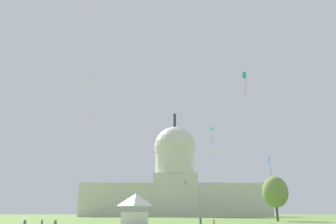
{
  "coord_description": "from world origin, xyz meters",
  "views": [
    {
      "loc": [
        -1.58,
        -21.87,
        2.86
      ],
      "look_at": [
        -1.05,
        72.57,
        30.71
      ],
      "focal_mm": 36.32,
      "sensor_mm": 36.0,
      "label": 1
    }
  ],
  "objects_px": {
    "tree_east_mid": "(275,192)",
    "kite_lime_high": "(181,117)",
    "event_tent": "(135,209)",
    "kite_blue_low": "(269,162)",
    "kite_violet_low": "(185,183)",
    "person_tan_edge_west": "(214,224)",
    "kite_yellow_mid": "(209,152)",
    "kite_cyan_low": "(210,132)",
    "person_denim_deep_crowd": "(200,222)",
    "person_denim_back_center": "(25,224)",
    "capitol_building": "(175,183)",
    "kite_turquoise_mid": "(245,78)",
    "kite_orange_high": "(90,115)",
    "kite_white_mid": "(89,80)",
    "person_purple_front_center": "(42,224)"
  },
  "relations": [
    {
      "from": "tree_east_mid",
      "to": "kite_lime_high",
      "type": "relative_size",
      "value": 8.59
    },
    {
      "from": "event_tent",
      "to": "kite_blue_low",
      "type": "xyz_separation_m",
      "value": [
        25.91,
        -14.98,
        8.27
      ]
    },
    {
      "from": "tree_east_mid",
      "to": "kite_violet_low",
      "type": "bearing_deg",
      "value": 110.87
    },
    {
      "from": "person_tan_edge_west",
      "to": "kite_violet_low",
      "type": "height_order",
      "value": "kite_violet_low"
    },
    {
      "from": "event_tent",
      "to": "tree_east_mid",
      "type": "distance_m",
      "value": 55.79
    },
    {
      "from": "kite_violet_low",
      "to": "kite_yellow_mid",
      "type": "relative_size",
      "value": 3.45
    },
    {
      "from": "kite_cyan_low",
      "to": "kite_yellow_mid",
      "type": "xyz_separation_m",
      "value": [
        14.08,
        113.03,
        16.03
      ]
    },
    {
      "from": "person_denim_deep_crowd",
      "to": "person_denim_back_center",
      "type": "bearing_deg",
      "value": 110.4
    },
    {
      "from": "event_tent",
      "to": "person_tan_edge_west",
      "type": "xyz_separation_m",
      "value": [
        15.76,
        -11.05,
        -2.7
      ]
    },
    {
      "from": "capitol_building",
      "to": "person_denim_back_center",
      "type": "relative_size",
      "value": 73.67
    },
    {
      "from": "person_denim_deep_crowd",
      "to": "kite_violet_low",
      "type": "relative_size",
      "value": 0.54
    },
    {
      "from": "capitol_building",
      "to": "kite_turquoise_mid",
      "type": "bearing_deg",
      "value": -86.89
    },
    {
      "from": "event_tent",
      "to": "kite_blue_low",
      "type": "bearing_deg",
      "value": -30.39
    },
    {
      "from": "kite_turquoise_mid",
      "to": "capitol_building",
      "type": "bearing_deg",
      "value": 117.09
    },
    {
      "from": "kite_blue_low",
      "to": "kite_violet_low",
      "type": "distance_m",
      "value": 118.18
    },
    {
      "from": "person_tan_edge_west",
      "to": "person_denim_back_center",
      "type": "relative_size",
      "value": 1.03
    },
    {
      "from": "person_denim_back_center",
      "to": "kite_yellow_mid",
      "type": "xyz_separation_m",
      "value": [
        46.81,
        97.18,
        29.84
      ]
    },
    {
      "from": "kite_orange_high",
      "to": "person_denim_back_center",
      "type": "bearing_deg",
      "value": -46.07
    },
    {
      "from": "person_tan_edge_west",
      "to": "kite_cyan_low",
      "type": "distance_m",
      "value": 21.62
    },
    {
      "from": "kite_white_mid",
      "to": "event_tent",
      "type": "bearing_deg",
      "value": 40.55
    },
    {
      "from": "tree_east_mid",
      "to": "kite_violet_low",
      "type": "relative_size",
      "value": 4.37
    },
    {
      "from": "event_tent",
      "to": "person_denim_deep_crowd",
      "type": "relative_size",
      "value": 3.83
    },
    {
      "from": "tree_east_mid",
      "to": "person_denim_deep_crowd",
      "type": "relative_size",
      "value": 8.04
    },
    {
      "from": "event_tent",
      "to": "person_purple_front_center",
      "type": "bearing_deg",
      "value": -155.03
    },
    {
      "from": "person_denim_back_center",
      "to": "kite_lime_high",
      "type": "distance_m",
      "value": 142.0
    },
    {
      "from": "capitol_building",
      "to": "kite_cyan_low",
      "type": "relative_size",
      "value": 52.57
    },
    {
      "from": "event_tent",
      "to": "kite_turquoise_mid",
      "type": "bearing_deg",
      "value": -42.8
    },
    {
      "from": "kite_violet_low",
      "to": "person_denim_back_center",
      "type": "bearing_deg",
      "value": 152.33
    },
    {
      "from": "event_tent",
      "to": "kite_lime_high",
      "type": "relative_size",
      "value": 4.09
    },
    {
      "from": "kite_blue_low",
      "to": "kite_white_mid",
      "type": "height_order",
      "value": "kite_white_mid"
    },
    {
      "from": "event_tent",
      "to": "tree_east_mid",
      "type": "height_order",
      "value": "tree_east_mid"
    },
    {
      "from": "kite_blue_low",
      "to": "person_tan_edge_west",
      "type": "bearing_deg",
      "value": -71.99
    },
    {
      "from": "kite_blue_low",
      "to": "kite_lime_high",
      "type": "bearing_deg",
      "value": -136.35
    },
    {
      "from": "capitol_building",
      "to": "kite_cyan_low",
      "type": "xyz_separation_m",
      "value": [
        0.87,
        -169.79,
        -5.84
      ]
    },
    {
      "from": "capitol_building",
      "to": "person_denim_back_center",
      "type": "bearing_deg",
      "value": -101.69
    },
    {
      "from": "tree_east_mid",
      "to": "kite_white_mid",
      "type": "xyz_separation_m",
      "value": [
        -51.83,
        -47.7,
        19.96
      ]
    },
    {
      "from": "kite_turquoise_mid",
      "to": "tree_east_mid",
      "type": "bearing_deg",
      "value": 92.96
    },
    {
      "from": "tree_east_mid",
      "to": "kite_lime_high",
      "type": "xyz_separation_m",
      "value": [
        -26.75,
        78.32,
        47.5
      ]
    },
    {
      "from": "person_denim_deep_crowd",
      "to": "kite_lime_high",
      "type": "bearing_deg",
      "value": 0.51
    },
    {
      "from": "capitol_building",
      "to": "kite_blue_low",
      "type": "xyz_separation_m",
      "value": [
        13.4,
        -157.22,
        -8.64
      ]
    },
    {
      "from": "kite_violet_low",
      "to": "kite_orange_high",
      "type": "bearing_deg",
      "value": 114.26
    },
    {
      "from": "person_purple_front_center",
      "to": "kite_white_mid",
      "type": "height_order",
      "value": "kite_white_mid"
    },
    {
      "from": "tree_east_mid",
      "to": "kite_blue_low",
      "type": "bearing_deg",
      "value": -108.12
    },
    {
      "from": "person_purple_front_center",
      "to": "kite_white_mid",
      "type": "distance_m",
      "value": 29.79
    },
    {
      "from": "kite_lime_high",
      "to": "kite_blue_low",
      "type": "bearing_deg",
      "value": 111.3
    },
    {
      "from": "kite_blue_low",
      "to": "kite_turquoise_mid",
      "type": "distance_m",
      "value": 16.34
    },
    {
      "from": "person_purple_front_center",
      "to": "kite_yellow_mid",
      "type": "bearing_deg",
      "value": 174.26
    },
    {
      "from": "kite_yellow_mid",
      "to": "kite_orange_high",
      "type": "bearing_deg",
      "value": -88.92
    },
    {
      "from": "kite_orange_high",
      "to": "kite_blue_low",
      "type": "xyz_separation_m",
      "value": [
        54.27,
        -86.76,
        -33.9
      ]
    },
    {
      "from": "event_tent",
      "to": "kite_blue_low",
      "type": "height_order",
      "value": "kite_blue_low"
    }
  ]
}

